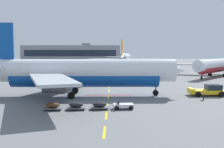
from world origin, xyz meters
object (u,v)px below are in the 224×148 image
(airliner_mid_left, at_px, (216,65))
(baggage_train, at_px, (88,106))
(airliner_far_right, at_px, (125,58))
(pushback_tug, at_px, (208,90))
(ground_crew_worker, at_px, (204,94))
(airliner_foreground, at_px, (82,73))

(airliner_mid_left, xyz_separation_m, baggage_train, (-33.50, -45.24, -2.80))
(airliner_far_right, bearing_deg, pushback_tug, -82.66)
(baggage_train, distance_m, ground_crew_worker, 18.89)
(pushback_tug, height_order, baggage_train, pushback_tug)
(airliner_foreground, bearing_deg, pushback_tug, 0.95)
(airliner_foreground, height_order, ground_crew_worker, airliner_foreground)
(airliner_mid_left, height_order, baggage_train, airliner_mid_left)
(pushback_tug, xyz_separation_m, ground_crew_worker, (-1.98, -3.67, 0.02))
(pushback_tug, relative_size, airliner_far_right, 0.17)
(airliner_foreground, relative_size, airliner_far_right, 0.99)
(airliner_foreground, distance_m, ground_crew_worker, 19.95)
(airliner_foreground, height_order, baggage_train, airliner_foreground)
(airliner_mid_left, bearing_deg, pushback_tug, -112.52)
(airliner_mid_left, bearing_deg, airliner_foreground, -135.88)
(airliner_far_right, xyz_separation_m, ground_crew_worker, (8.70, -86.59, -3.06))
(airliner_foreground, relative_size, pushback_tug, 5.76)
(baggage_train, bearing_deg, airliner_foreground, 100.94)
(airliner_foreground, xyz_separation_m, baggage_train, (2.07, -10.74, -3.42))
(airliner_far_right, bearing_deg, airliner_foreground, -97.35)
(airliner_far_right, relative_size, baggage_train, 3.01)
(baggage_train, bearing_deg, airliner_far_right, 84.73)
(pushback_tug, distance_m, ground_crew_worker, 4.17)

